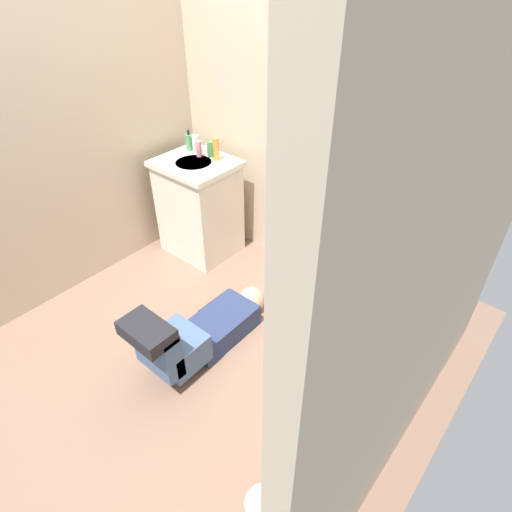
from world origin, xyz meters
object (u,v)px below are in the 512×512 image
(faucet, at_px, (208,150))
(toilet_paper_roll, at_px, (345,434))
(toilet, at_px, (387,292))
(paper_towel_roll, at_px, (317,325))
(toiletry_bag, at_px, (424,235))
(bottle_white, at_px, (196,144))
(soap_dispenser, at_px, (189,142))
(bottle_pink, at_px, (199,149))
(bottle_green, at_px, (211,149))
(person_plumber, at_px, (199,331))
(tissue_box, at_px, (400,227))
(bottle_amber, at_px, (216,149))
(vanity_cabinet, at_px, (200,207))

(faucet, distance_m, toilet_paper_roll, 2.24)
(toilet, distance_m, paper_towel_roll, 0.51)
(toiletry_bag, relative_size, paper_towel_roll, 0.53)
(toilet, relative_size, toiletry_bag, 6.05)
(bottle_white, relative_size, paper_towel_roll, 0.61)
(soap_dispenser, bearing_deg, toiletry_bag, 1.40)
(bottle_pink, xyz_separation_m, bottle_green, (0.08, 0.06, 0.00))
(person_plumber, distance_m, soap_dispenser, 1.56)
(tissue_box, distance_m, toiletry_bag, 0.15)
(paper_towel_roll, bearing_deg, toilet_paper_roll, -44.61)
(bottle_green, height_order, toilet_paper_roll, bottle_green)
(bottle_pink, height_order, bottle_amber, bottle_amber)
(vanity_cabinet, bearing_deg, paper_towel_roll, -10.20)
(soap_dispenser, xyz_separation_m, paper_towel_roll, (1.54, -0.36, -0.77))
(toilet_paper_roll, bearing_deg, toilet, 105.37)
(vanity_cabinet, relative_size, bottle_pink, 6.61)
(soap_dispenser, relative_size, bottle_white, 1.16)
(vanity_cabinet, relative_size, faucet, 8.20)
(tissue_box, bearing_deg, bottle_green, -179.12)
(bottle_pink, relative_size, toilet_paper_roll, 1.13)
(soap_dispenser, distance_m, paper_towel_roll, 1.76)
(person_plumber, bearing_deg, toilet, 47.85)
(person_plumber, distance_m, bottle_amber, 1.40)
(bottle_white, bearing_deg, toilet_paper_roll, -24.02)
(toiletry_bag, bearing_deg, paper_towel_roll, -134.65)
(toiletry_bag, height_order, paper_towel_roll, toiletry_bag)
(toilet, xyz_separation_m, toilet_paper_roll, (0.23, -0.84, -0.32))
(vanity_cabinet, xyz_separation_m, paper_towel_roll, (1.35, -0.24, -0.30))
(bottle_green, xyz_separation_m, bottle_amber, (0.07, -0.02, 0.02))
(soap_dispenser, relative_size, bottle_amber, 0.96)
(paper_towel_roll, bearing_deg, person_plumber, -131.56)
(soap_dispenser, distance_m, bottle_amber, 0.30)
(faucet, bearing_deg, vanity_cabinet, -90.00)
(person_plumber, bearing_deg, toiletry_bag, 47.13)
(vanity_cabinet, relative_size, bottle_amber, 4.73)
(toiletry_bag, xyz_separation_m, toilet_paper_roll, (0.13, -0.93, -0.76))
(tissue_box, height_order, bottle_amber, bottle_amber)
(toilet, distance_m, bottle_white, 1.83)
(toiletry_bag, bearing_deg, bottle_white, -178.50)
(tissue_box, distance_m, bottle_pink, 1.65)
(vanity_cabinet, bearing_deg, toilet_paper_roll, -22.23)
(soap_dispenser, distance_m, bottle_green, 0.23)
(vanity_cabinet, height_order, soap_dispenser, soap_dispenser)
(paper_towel_roll, distance_m, toilet_paper_roll, 0.75)
(faucet, height_order, bottle_amber, bottle_amber)
(faucet, bearing_deg, bottle_pink, -127.48)
(bottle_green, bearing_deg, bottle_white, -170.35)
(person_plumber, height_order, toiletry_bag, toiletry_bag)
(bottle_pink, bearing_deg, person_plumber, -46.41)
(toilet, distance_m, bottle_amber, 1.63)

